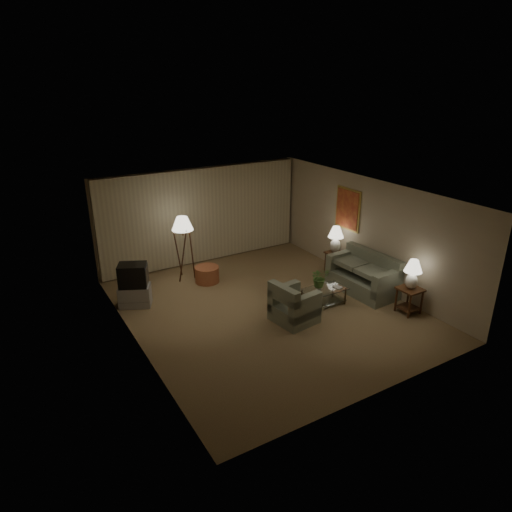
{
  "coord_description": "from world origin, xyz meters",
  "views": [
    {
      "loc": [
        -4.97,
        -7.88,
        5.01
      ],
      "look_at": [
        0.06,
        0.6,
        1.09
      ],
      "focal_mm": 32.0,
      "sensor_mm": 36.0,
      "label": 1
    }
  ],
  "objects_px": {
    "side_table_far": "(334,259)",
    "table_lamp_far": "(336,237)",
    "sofa": "(362,277)",
    "side_table_near": "(409,296)",
    "floor_lamp": "(184,247)",
    "armchair": "(294,306)",
    "tv_cabinet": "(135,296)",
    "coffee_table": "(324,294)",
    "ottoman": "(207,274)",
    "crt_tv": "(133,275)",
    "table_lamp_near": "(413,272)",
    "vase": "(319,288)"
  },
  "relations": [
    {
      "from": "side_table_near",
      "to": "table_lamp_far",
      "type": "bearing_deg",
      "value": 90.0
    },
    {
      "from": "side_table_near",
      "to": "crt_tv",
      "type": "relative_size",
      "value": 0.79
    },
    {
      "from": "side_table_near",
      "to": "table_lamp_far",
      "type": "relative_size",
      "value": 0.84
    },
    {
      "from": "table_lamp_far",
      "to": "vase",
      "type": "xyz_separation_m",
      "value": [
        -1.57,
        -1.35,
        -0.54
      ]
    },
    {
      "from": "sofa",
      "to": "tv_cabinet",
      "type": "bearing_deg",
      "value": -115.45
    },
    {
      "from": "sofa",
      "to": "coffee_table",
      "type": "height_order",
      "value": "sofa"
    },
    {
      "from": "table_lamp_near",
      "to": "table_lamp_far",
      "type": "bearing_deg",
      "value": 90.0
    },
    {
      "from": "coffee_table",
      "to": "ottoman",
      "type": "height_order",
      "value": "same"
    },
    {
      "from": "side_table_far",
      "to": "crt_tv",
      "type": "relative_size",
      "value": 0.79
    },
    {
      "from": "table_lamp_near",
      "to": "vase",
      "type": "xyz_separation_m",
      "value": [
        -1.57,
        1.25,
        -0.52
      ]
    },
    {
      "from": "side_table_far",
      "to": "table_lamp_far",
      "type": "distance_m",
      "value": 0.63
    },
    {
      "from": "armchair",
      "to": "table_lamp_near",
      "type": "bearing_deg",
      "value": -119.9
    },
    {
      "from": "table_lamp_near",
      "to": "crt_tv",
      "type": "distance_m",
      "value": 6.26
    },
    {
      "from": "table_lamp_near",
      "to": "coffee_table",
      "type": "xyz_separation_m",
      "value": [
        -1.42,
        1.25,
        -0.73
      ]
    },
    {
      "from": "coffee_table",
      "to": "crt_tv",
      "type": "relative_size",
      "value": 1.41
    },
    {
      "from": "vase",
      "to": "side_table_far",
      "type": "bearing_deg",
      "value": 40.61
    },
    {
      "from": "floor_lamp",
      "to": "tv_cabinet",
      "type": "bearing_deg",
      "value": -152.33
    },
    {
      "from": "tv_cabinet",
      "to": "vase",
      "type": "height_order",
      "value": "vase"
    },
    {
      "from": "tv_cabinet",
      "to": "floor_lamp",
      "type": "relative_size",
      "value": 0.49
    },
    {
      "from": "ottoman",
      "to": "table_lamp_far",
      "type": "bearing_deg",
      "value": -20.83
    },
    {
      "from": "sofa",
      "to": "side_table_far",
      "type": "bearing_deg",
      "value": 170.57
    },
    {
      "from": "side_table_near",
      "to": "side_table_far",
      "type": "height_order",
      "value": "same"
    },
    {
      "from": "tv_cabinet",
      "to": "vase",
      "type": "distance_m",
      "value": 4.26
    },
    {
      "from": "floor_lamp",
      "to": "armchair",
      "type": "bearing_deg",
      "value": -70.42
    },
    {
      "from": "coffee_table",
      "to": "floor_lamp",
      "type": "relative_size",
      "value": 0.63
    },
    {
      "from": "crt_tv",
      "to": "floor_lamp",
      "type": "xyz_separation_m",
      "value": [
        1.59,
        0.83,
        0.12
      ]
    },
    {
      "from": "armchair",
      "to": "side_table_far",
      "type": "relative_size",
      "value": 1.78
    },
    {
      "from": "sofa",
      "to": "tv_cabinet",
      "type": "xyz_separation_m",
      "value": [
        -5.05,
        2.13,
        -0.14
      ]
    },
    {
      "from": "crt_tv",
      "to": "sofa",
      "type": "bearing_deg",
      "value": 2.48
    },
    {
      "from": "sofa",
      "to": "side_table_near",
      "type": "height_order",
      "value": "sofa"
    },
    {
      "from": "side_table_near",
      "to": "tv_cabinet",
      "type": "distance_m",
      "value": 6.26
    },
    {
      "from": "side_table_far",
      "to": "table_lamp_near",
      "type": "distance_m",
      "value": 2.67
    },
    {
      "from": "table_lamp_far",
      "to": "coffee_table",
      "type": "distance_m",
      "value": 2.1
    },
    {
      "from": "ottoman",
      "to": "table_lamp_near",
      "type": "bearing_deg",
      "value": -49.98
    },
    {
      "from": "armchair",
      "to": "table_lamp_far",
      "type": "height_order",
      "value": "table_lamp_far"
    },
    {
      "from": "side_table_near",
      "to": "coffee_table",
      "type": "xyz_separation_m",
      "value": [
        -1.42,
        1.25,
        -0.13
      ]
    },
    {
      "from": "coffee_table",
      "to": "vase",
      "type": "height_order",
      "value": "vase"
    },
    {
      "from": "ottoman",
      "to": "crt_tv",
      "type": "bearing_deg",
      "value": -170.28
    },
    {
      "from": "ottoman",
      "to": "armchair",
      "type": "bearing_deg",
      "value": -74.64
    },
    {
      "from": "table_lamp_near",
      "to": "tv_cabinet",
      "type": "relative_size",
      "value": 0.82
    },
    {
      "from": "crt_tv",
      "to": "ottoman",
      "type": "bearing_deg",
      "value": 35.06
    },
    {
      "from": "sofa",
      "to": "vase",
      "type": "xyz_separation_m",
      "value": [
        -1.42,
        -0.1,
        0.1
      ]
    },
    {
      "from": "ottoman",
      "to": "vase",
      "type": "relative_size",
      "value": 4.37
    },
    {
      "from": "table_lamp_near",
      "to": "table_lamp_far",
      "type": "height_order",
      "value": "table_lamp_far"
    },
    {
      "from": "sofa",
      "to": "crt_tv",
      "type": "relative_size",
      "value": 2.42
    },
    {
      "from": "table_lamp_far",
      "to": "crt_tv",
      "type": "distance_m",
      "value": 5.28
    },
    {
      "from": "sofa",
      "to": "vase",
      "type": "height_order",
      "value": "sofa"
    },
    {
      "from": "coffee_table",
      "to": "crt_tv",
      "type": "xyz_separation_m",
      "value": [
        -3.78,
        2.23,
        0.49
      ]
    },
    {
      "from": "side_table_far",
      "to": "vase",
      "type": "relative_size",
      "value": 4.21
    },
    {
      "from": "sofa",
      "to": "ottoman",
      "type": "bearing_deg",
      "value": -131.53
    }
  ]
}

